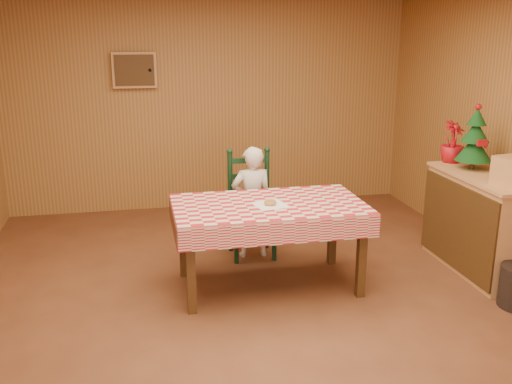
# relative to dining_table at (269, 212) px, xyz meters

# --- Properties ---
(ground) EXTENTS (6.00, 6.00, 0.00)m
(ground) POSITION_rel_dining_table_xyz_m (-0.17, -0.45, -0.69)
(ground) COLOR brown
(ground) RESTS_ON ground
(cabin_walls) EXTENTS (5.10, 6.05, 2.65)m
(cabin_walls) POSITION_rel_dining_table_xyz_m (-0.17, 0.08, 1.14)
(cabin_walls) COLOR #A5743B
(cabin_walls) RESTS_ON ground
(dining_table) EXTENTS (1.66, 0.96, 0.77)m
(dining_table) POSITION_rel_dining_table_xyz_m (0.00, 0.00, 0.00)
(dining_table) COLOR #4C2F14
(dining_table) RESTS_ON ground
(ladder_chair) EXTENTS (0.44, 0.40, 1.08)m
(ladder_chair) POSITION_rel_dining_table_xyz_m (0.00, 0.79, -0.18)
(ladder_chair) COLOR black
(ladder_chair) RESTS_ON ground
(seated_child) EXTENTS (0.41, 0.27, 1.12)m
(seated_child) POSITION_rel_dining_table_xyz_m (-0.00, 0.73, -0.13)
(seated_child) COLOR silver
(seated_child) RESTS_ON ground
(napkin) EXTENTS (0.31, 0.31, 0.00)m
(napkin) POSITION_rel_dining_table_xyz_m (-0.00, -0.05, 0.08)
(napkin) COLOR white
(napkin) RESTS_ON dining_table
(donut) EXTENTS (0.12, 0.12, 0.04)m
(donut) POSITION_rel_dining_table_xyz_m (-0.00, -0.05, 0.10)
(donut) COLOR #B97B42
(donut) RESTS_ON napkin
(shelf_unit) EXTENTS (0.54, 1.24, 0.93)m
(shelf_unit) POSITION_rel_dining_table_xyz_m (2.03, -0.06, -0.22)
(shelf_unit) COLOR tan
(shelf_unit) RESTS_ON ground
(christmas_tree) EXTENTS (0.34, 0.34, 0.62)m
(christmas_tree) POSITION_rel_dining_table_xyz_m (2.04, 0.19, 0.52)
(christmas_tree) COLOR #4C2F14
(christmas_tree) RESTS_ON shelf_unit
(flower_arrangement) EXTENTS (0.30, 0.30, 0.41)m
(flower_arrangement) POSITION_rel_dining_table_xyz_m (1.99, 0.49, 0.45)
(flower_arrangement) COLOR #B0101A
(flower_arrangement) RESTS_ON shelf_unit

